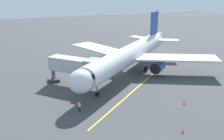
# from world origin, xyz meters

# --- Properties ---
(ground_plane) EXTENTS (220.00, 220.00, 0.00)m
(ground_plane) POSITION_xyz_m (0.00, 0.00, 0.00)
(ground_plane) COLOR #424244
(apron_lead_in_line) EXTENTS (30.34, 26.43, 0.01)m
(apron_lead_in_line) POSITION_xyz_m (-1.48, 7.16, 0.01)
(apron_lead_in_line) COLOR yellow
(apron_lead_in_line) RESTS_ON ground
(airplane) EXTENTS (33.61, 32.40, 11.50)m
(airplane) POSITION_xyz_m (-1.70, 0.97, 4.00)
(airplane) COLOR silver
(airplane) RESTS_ON ground
(jet_bridge) EXTENTS (9.03, 9.90, 5.40)m
(jet_bridge) POSITION_xyz_m (10.34, 4.33, 3.76)
(jet_bridge) COLOR #B7B7BC
(jet_bridge) RESTS_ON ground
(ground_crew_marshaller) EXTENTS (0.34, 0.45, 1.71)m
(ground_crew_marshaller) POSITION_xyz_m (13.07, 14.66, 0.89)
(ground_crew_marshaller) COLOR #23232D
(ground_crew_marshaller) RESTS_ON ground
(safety_cone_nose_left) EXTENTS (0.32, 0.32, 0.55)m
(safety_cone_nose_left) POSITION_xyz_m (-2.64, 18.28, 0.28)
(safety_cone_nose_left) COLOR #F2590F
(safety_cone_nose_left) RESTS_ON ground
(safety_cone_nose_right) EXTENTS (0.32, 0.32, 0.55)m
(safety_cone_nose_right) POSITION_xyz_m (2.77, 25.28, 0.28)
(safety_cone_nose_right) COLOR #F2590F
(safety_cone_nose_right) RESTS_ON ground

